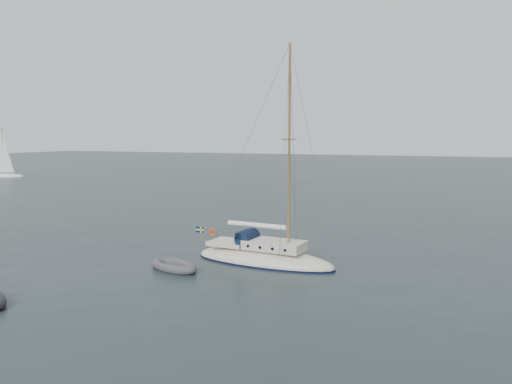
% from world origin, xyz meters
% --- Properties ---
extents(ground, '(300.00, 300.00, 0.00)m').
position_xyz_m(ground, '(0.00, 0.00, 0.00)').
color(ground, black).
rests_on(ground, ground).
extents(sailboat, '(8.39, 2.52, 11.95)m').
position_xyz_m(sailboat, '(0.76, 0.46, 0.90)').
color(sailboat, white).
rests_on(sailboat, ground).
extents(dinghy, '(3.14, 1.42, 0.45)m').
position_xyz_m(dinghy, '(-3.04, -2.53, 0.20)').
color(dinghy, '#504F55').
rests_on(dinghy, ground).
extents(distant_yacht_a, '(6.42, 3.42, 8.50)m').
position_xyz_m(distant_yacht_a, '(-58.93, 35.87, 3.63)').
color(distant_yacht_a, white).
rests_on(distant_yacht_a, ground).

